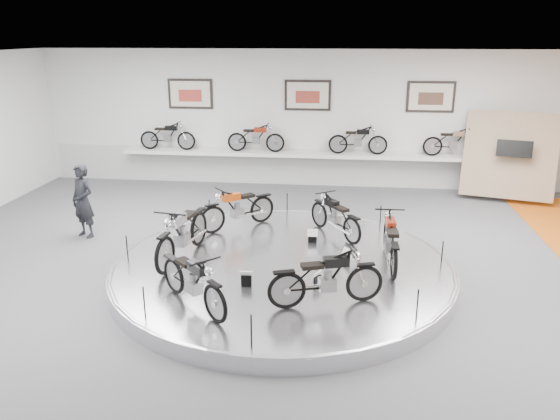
# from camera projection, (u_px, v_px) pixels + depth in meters

# --- Properties ---
(floor) EXTENTS (16.00, 16.00, 0.00)m
(floor) POSITION_uv_depth(u_px,v_px,m) (281.00, 284.00, 10.11)
(floor) COLOR #4C4C4F
(floor) RESTS_ON ground
(ceiling) EXTENTS (16.00, 16.00, 0.00)m
(ceiling) POSITION_uv_depth(u_px,v_px,m) (281.00, 61.00, 8.87)
(ceiling) COLOR white
(ceiling) RESTS_ON wall_back
(wall_back) EXTENTS (16.00, 0.00, 16.00)m
(wall_back) POSITION_uv_depth(u_px,v_px,m) (307.00, 119.00, 16.10)
(wall_back) COLOR silver
(wall_back) RESTS_ON floor
(dado_band) EXTENTS (15.68, 0.04, 1.10)m
(dado_band) POSITION_uv_depth(u_px,v_px,m) (307.00, 167.00, 16.53)
(dado_band) COLOR #BCBCBA
(dado_band) RESTS_ON floor
(display_platform) EXTENTS (6.40, 6.40, 0.30)m
(display_platform) POSITION_uv_depth(u_px,v_px,m) (283.00, 270.00, 10.34)
(display_platform) COLOR silver
(display_platform) RESTS_ON floor
(platform_rim) EXTENTS (6.40, 6.40, 0.10)m
(platform_rim) POSITION_uv_depth(u_px,v_px,m) (283.00, 264.00, 10.31)
(platform_rim) COLOR #B2B2BA
(platform_rim) RESTS_ON display_platform
(shelf) EXTENTS (11.00, 0.55, 0.10)m
(shelf) POSITION_uv_depth(u_px,v_px,m) (306.00, 155.00, 16.13)
(shelf) COLOR silver
(shelf) RESTS_ON wall_back
(poster_left) EXTENTS (1.35, 0.06, 0.88)m
(poster_left) POSITION_uv_depth(u_px,v_px,m) (190.00, 94.00, 16.22)
(poster_left) COLOR beige
(poster_left) RESTS_ON wall_back
(poster_center) EXTENTS (1.35, 0.06, 0.88)m
(poster_center) POSITION_uv_depth(u_px,v_px,m) (308.00, 95.00, 15.85)
(poster_center) COLOR beige
(poster_center) RESTS_ON wall_back
(poster_right) EXTENTS (1.35, 0.06, 0.88)m
(poster_right) POSITION_uv_depth(u_px,v_px,m) (431.00, 97.00, 15.47)
(poster_right) COLOR beige
(poster_right) RESTS_ON wall_back
(display_panel) EXTENTS (2.56, 1.52, 2.30)m
(display_panel) POSITION_uv_depth(u_px,v_px,m) (510.00, 155.00, 14.88)
(display_panel) COLOR tan
(display_panel) RESTS_ON floor
(shelf_bike_a) EXTENTS (1.22, 0.43, 0.73)m
(shelf_bike_a) POSITION_uv_depth(u_px,v_px,m) (168.00, 138.00, 16.45)
(shelf_bike_a) COLOR black
(shelf_bike_a) RESTS_ON shelf
(shelf_bike_b) EXTENTS (1.22, 0.43, 0.73)m
(shelf_bike_b) POSITION_uv_depth(u_px,v_px,m) (256.00, 140.00, 16.16)
(shelf_bike_b) COLOR maroon
(shelf_bike_b) RESTS_ON shelf
(shelf_bike_c) EXTENTS (1.22, 0.43, 0.73)m
(shelf_bike_c) POSITION_uv_depth(u_px,v_px,m) (358.00, 142.00, 15.84)
(shelf_bike_c) COLOR black
(shelf_bike_c) RESTS_ON shelf
(shelf_bike_d) EXTENTS (1.22, 0.43, 0.73)m
(shelf_bike_d) POSITION_uv_depth(u_px,v_px,m) (453.00, 144.00, 15.54)
(shelf_bike_d) COLOR #AEAEB3
(shelf_bike_d) RESTS_ON shelf
(bike_a) EXTENTS (0.62, 1.65, 0.96)m
(bike_a) POSITION_uv_depth(u_px,v_px,m) (391.00, 240.00, 10.08)
(bike_a) COLOR maroon
(bike_a) RESTS_ON display_platform
(bike_b) EXTENTS (1.32, 1.52, 0.88)m
(bike_b) POSITION_uv_depth(u_px,v_px,m) (335.00, 216.00, 11.54)
(bike_b) COLOR black
(bike_b) RESTS_ON display_platform
(bike_c) EXTENTS (1.57, 1.49, 0.94)m
(bike_c) POSITION_uv_depth(u_px,v_px,m) (238.00, 207.00, 11.99)
(bike_c) COLOR #B4420C
(bike_c) RESTS_ON display_platform
(bike_d) EXTENTS (0.94, 1.91, 1.07)m
(bike_d) POSITION_uv_depth(u_px,v_px,m) (182.00, 232.00, 10.31)
(bike_d) COLOR #AEAEB3
(bike_d) RESTS_ON display_platform
(bike_e) EXTENTS (1.52, 1.50, 0.93)m
(bike_e) POSITION_uv_depth(u_px,v_px,m) (193.00, 280.00, 8.49)
(bike_e) COLOR black
(bike_e) RESTS_ON display_platform
(bike_f) EXTENTS (1.70, 1.04, 0.94)m
(bike_f) POSITION_uv_depth(u_px,v_px,m) (326.00, 278.00, 8.55)
(bike_f) COLOR black
(bike_f) RESTS_ON display_platform
(visitor) EXTENTS (0.73, 0.63, 1.68)m
(visitor) POSITION_uv_depth(u_px,v_px,m) (83.00, 201.00, 12.22)
(visitor) COLOR black
(visitor) RESTS_ON floor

